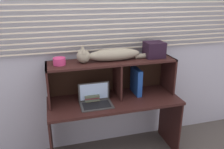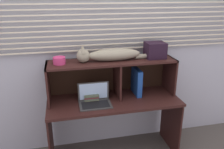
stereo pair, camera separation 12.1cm
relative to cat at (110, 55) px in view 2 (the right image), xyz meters
The scene contains 9 objects.
back_panel_with_blinds 0.23m from the cat, 84.88° to the left, with size 4.40×0.08×2.50m.
desk 0.63m from the cat, 78.41° to the right, with size 1.45×0.56×0.72m.
hutch_shelf_unit 0.19m from the cat, 51.69° to the left, with size 1.40×0.34×0.42m.
cat is the anchor object (origin of this frame).
laptop 0.51m from the cat, 145.08° to the right, with size 0.34×0.23×0.21m.
binder_upright 0.46m from the cat, ahead, with size 0.06×0.25×0.30m, color #1A4191.
book_stack 0.50m from the cat, behind, with size 0.16×0.21×0.07m.
small_basket 0.54m from the cat, behind, with size 0.13×0.13×0.07m, color #C8356E.
storage_box 0.51m from the cat, ahead, with size 0.21×0.18×0.18m, color black.
Camera 2 is at (-0.51, -1.98, 1.85)m, focal length 36.67 mm.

